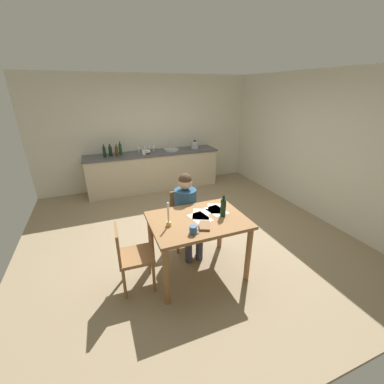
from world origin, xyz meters
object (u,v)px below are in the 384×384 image
Objects in this scene: bottle_vinegar at (110,151)px; bottle_wine_red at (117,151)px; mixing_bowl at (147,151)px; person_seated at (187,209)px; stovetop_kettle at (195,145)px; wine_bottle_on_table at (223,207)px; wine_glass_by_kettle at (149,146)px; chair_side_empty at (130,255)px; bottle_oil at (104,152)px; wine_glass_near_sink at (153,146)px; chair_at_table at (184,216)px; teacup_on_counter at (144,152)px; dining_table at (198,228)px; bottle_sauce at (120,149)px; coffee_mug at (193,230)px; candlestick at (168,219)px; book_magazine at (205,226)px; wine_glass_back_right at (139,147)px; sink_unit at (171,150)px; wine_glass_back_left at (145,147)px.

bottle_wine_red is (0.13, -0.06, -0.00)m from bottle_vinegar.
mixing_bowl is at bearing -3.36° from bottle_vinegar.
person_seated is 2.91m from stovetop_kettle.
wine_glass_by_kettle is (-0.18, 3.35, 0.09)m from wine_bottle_on_table.
chair_side_empty is 4.69× the size of mixing_bowl.
bottle_oil is 1.79× the size of wine_glass_near_sink.
stovetop_kettle is at bearing 65.50° from person_seated.
bottle_wine_red is 1.37× the size of mixing_bowl.
teacup_on_counter is at bearing 92.63° from chair_at_table.
stovetop_kettle reaches higher than teacup_on_counter.
chair_at_table is at bearing -91.83° from wine_glass_by_kettle.
dining_table is 7.63× the size of wine_glass_near_sink.
bottle_sauce is 1.79m from stovetop_kettle.
chair_side_empty is 0.83m from coffee_mug.
bottle_oil is at bearing -170.09° from wine_glass_near_sink.
wine_glass_by_kettle is at bearing 81.08° from candlestick.
wine_glass_back_right is (-0.11, 3.51, 0.20)m from book_magazine.
bottle_vinegar is at bearing 108.15° from chair_at_table.
bottle_wine_red is (-0.46, 3.39, 0.16)m from coffee_mug.
bottle_oil is at bearing -166.98° from bottle_sauce.
wine_glass_by_kettle is (0.11, 0.19, 0.07)m from mixing_bowl.
wine_bottle_on_table is 1.07× the size of bottle_vinegar.
chair_side_empty is 3.50m from sink_unit.
chair_at_table is 2.59m from sink_unit.
wine_glass_back_right is (-0.36, 0.00, 0.00)m from wine_glass_near_sink.
wine_glass_back_right is at bearing 91.96° from dining_table.
bottle_wine_red reaches higher than mixing_bowl.
mixing_bowl is (-0.29, 3.16, 0.03)m from wine_bottle_on_table.
wine_glass_back_left is (-0.02, 2.78, 0.33)m from person_seated.
chair_side_empty is at bearing -108.41° from wine_glass_near_sink.
dining_table is at bearing -90.63° from wine_glass_back_left.
dining_table is at bearing -101.44° from sink_unit.
wine_glass_near_sink is at bearing 0.00° from wine_glass_back_left.
bottle_vinegar is at bearing -170.82° from wine_glass_by_kettle.
mixing_bowl is (-0.02, 2.59, 0.26)m from person_seated.
chair_at_table is 3.08× the size of wine_bottle_on_table.
candlestick is 1.20× the size of bottle_wine_red.
stovetop_kettle reaches higher than book_magazine.
sink_unit is 2.96× the size of teacup_on_counter.
coffee_mug is at bearing -92.14° from teacup_on_counter.
bottle_oil is at bearing -169.13° from wine_glass_by_kettle.
book_magazine is at bearing -93.94° from wine_glass_near_sink.
wine_glass_by_kettle is at bearing 73.20° from chair_side_empty.
bottle_vinegar reaches higher than chair_at_table.
chair_at_table is (0.06, 0.68, -0.20)m from dining_table.
teacup_on_counter is at bearing 115.12° from book_magazine.
candlestick is 0.71m from wine_bottle_on_table.
book_magazine is at bearing 25.81° from coffee_mug.
sink_unit is 0.61m from stovetop_kettle.
dining_table is at bearing -80.41° from bottle_sauce.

